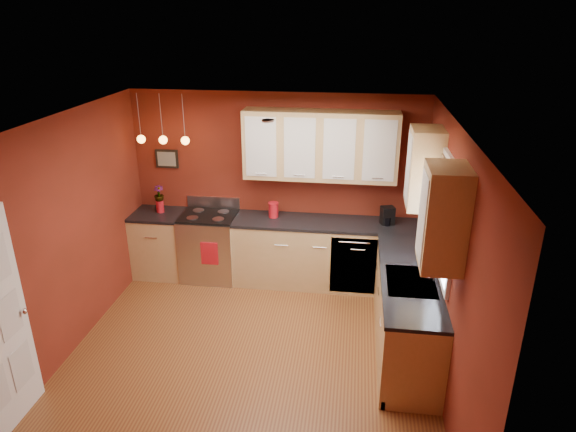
# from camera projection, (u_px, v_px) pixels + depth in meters

# --- Properties ---
(floor) EXTENTS (4.20, 4.20, 0.00)m
(floor) POSITION_uv_depth(u_px,v_px,m) (249.00, 359.00, 5.67)
(floor) COLOR brown
(floor) RESTS_ON ground
(ceiling) EXTENTS (4.00, 4.20, 0.02)m
(ceiling) POSITION_uv_depth(u_px,v_px,m) (241.00, 126.00, 4.70)
(ceiling) COLOR beige
(ceiling) RESTS_ON wall_back
(wall_back) EXTENTS (4.00, 0.02, 2.60)m
(wall_back) POSITION_uv_depth(u_px,v_px,m) (277.00, 187.00, 7.11)
(wall_back) COLOR maroon
(wall_back) RESTS_ON floor
(wall_front) EXTENTS (4.00, 0.02, 2.60)m
(wall_front) POSITION_uv_depth(u_px,v_px,m) (176.00, 398.00, 3.25)
(wall_front) COLOR maroon
(wall_front) RESTS_ON floor
(wall_left) EXTENTS (0.02, 4.20, 2.60)m
(wall_left) POSITION_uv_depth(u_px,v_px,m) (60.00, 242.00, 5.43)
(wall_left) COLOR maroon
(wall_left) RESTS_ON floor
(wall_right) EXTENTS (0.02, 4.20, 2.60)m
(wall_right) POSITION_uv_depth(u_px,v_px,m) (449.00, 265.00, 4.94)
(wall_right) COLOR maroon
(wall_right) RESTS_ON floor
(base_cabinets_back_left) EXTENTS (0.70, 0.60, 0.90)m
(base_cabinets_back_left) POSITION_uv_depth(u_px,v_px,m) (161.00, 245.00, 7.36)
(base_cabinets_back_left) COLOR tan
(base_cabinets_back_left) RESTS_ON floor
(base_cabinets_back_right) EXTENTS (2.54, 0.60, 0.90)m
(base_cabinets_back_right) POSITION_uv_depth(u_px,v_px,m) (326.00, 254.00, 7.07)
(base_cabinets_back_right) COLOR tan
(base_cabinets_back_right) RESTS_ON floor
(base_cabinets_right) EXTENTS (0.60, 2.10, 0.90)m
(base_cabinets_right) POSITION_uv_depth(u_px,v_px,m) (406.00, 313.00, 5.71)
(base_cabinets_right) COLOR tan
(base_cabinets_right) RESTS_ON floor
(counter_back_left) EXTENTS (0.70, 0.62, 0.04)m
(counter_back_left) POSITION_uv_depth(u_px,v_px,m) (158.00, 214.00, 7.18)
(counter_back_left) COLOR black
(counter_back_left) RESTS_ON base_cabinets_back_left
(counter_back_right) EXTENTS (2.54, 0.62, 0.04)m
(counter_back_right) POSITION_uv_depth(u_px,v_px,m) (327.00, 223.00, 6.89)
(counter_back_right) COLOR black
(counter_back_right) RESTS_ON base_cabinets_back_right
(counter_right) EXTENTS (0.62, 2.10, 0.04)m
(counter_right) POSITION_uv_depth(u_px,v_px,m) (409.00, 276.00, 5.53)
(counter_right) COLOR black
(counter_right) RESTS_ON base_cabinets_right
(gas_range) EXTENTS (0.76, 0.64, 1.11)m
(gas_range) POSITION_uv_depth(u_px,v_px,m) (210.00, 246.00, 7.26)
(gas_range) COLOR #B5B5BA
(gas_range) RESTS_ON floor
(dishwasher_front) EXTENTS (0.60, 0.02, 0.80)m
(dishwasher_front) POSITION_uv_depth(u_px,v_px,m) (353.00, 266.00, 6.75)
(dishwasher_front) COLOR #B5B5BA
(dishwasher_front) RESTS_ON base_cabinets_back_right
(sink) EXTENTS (0.50, 0.70, 0.33)m
(sink) POSITION_uv_depth(u_px,v_px,m) (411.00, 283.00, 5.39)
(sink) COLOR gray
(sink) RESTS_ON counter_right
(window) EXTENTS (0.06, 1.02, 1.22)m
(window) POSITION_uv_depth(u_px,v_px,m) (446.00, 216.00, 5.07)
(window) COLOR white
(window) RESTS_ON wall_right
(upper_cabinets_back) EXTENTS (2.00, 0.35, 0.90)m
(upper_cabinets_back) POSITION_uv_depth(u_px,v_px,m) (320.00, 146.00, 6.63)
(upper_cabinets_back) COLOR tan
(upper_cabinets_back) RESTS_ON wall_back
(upper_cabinets_right) EXTENTS (0.35, 1.95, 0.90)m
(upper_cabinets_right) POSITION_uv_depth(u_px,v_px,m) (433.00, 190.00, 5.01)
(upper_cabinets_right) COLOR tan
(upper_cabinets_right) RESTS_ON wall_right
(wall_picture) EXTENTS (0.32, 0.03, 0.26)m
(wall_picture) POSITION_uv_depth(u_px,v_px,m) (167.00, 159.00, 7.16)
(wall_picture) COLOR black
(wall_picture) RESTS_ON wall_back
(pendant_lights) EXTENTS (0.71, 0.11, 0.66)m
(pendant_lights) POSITION_uv_depth(u_px,v_px,m) (163.00, 139.00, 6.71)
(pendant_lights) COLOR gray
(pendant_lights) RESTS_ON ceiling
(red_canister) EXTENTS (0.14, 0.14, 0.21)m
(red_canister) POSITION_uv_depth(u_px,v_px,m) (273.00, 210.00, 7.00)
(red_canister) COLOR #B4131D
(red_canister) RESTS_ON counter_back_right
(red_vase) EXTENTS (0.11, 0.11, 0.17)m
(red_vase) POSITION_uv_depth(u_px,v_px,m) (160.00, 206.00, 7.18)
(red_vase) COLOR #B4131D
(red_vase) RESTS_ON counter_back_left
(flowers) EXTENTS (0.18, 0.18, 0.24)m
(flowers) POSITION_uv_depth(u_px,v_px,m) (159.00, 194.00, 7.11)
(flowers) COLOR #B4131D
(flowers) RESTS_ON red_vase
(coffee_maker) EXTENTS (0.20, 0.20, 0.24)m
(coffee_maker) POSITION_uv_depth(u_px,v_px,m) (387.00, 216.00, 6.77)
(coffee_maker) COLOR black
(coffee_maker) RESTS_ON counter_back_right
(soap_pump) EXTENTS (0.10, 0.10, 0.18)m
(soap_pump) POSITION_uv_depth(u_px,v_px,m) (426.00, 278.00, 5.26)
(soap_pump) COLOR white
(soap_pump) RESTS_ON counter_right
(dish_towel) EXTENTS (0.24, 0.02, 0.32)m
(dish_towel) POSITION_uv_depth(u_px,v_px,m) (209.00, 254.00, 6.93)
(dish_towel) COLOR #B4131D
(dish_towel) RESTS_ON gas_range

